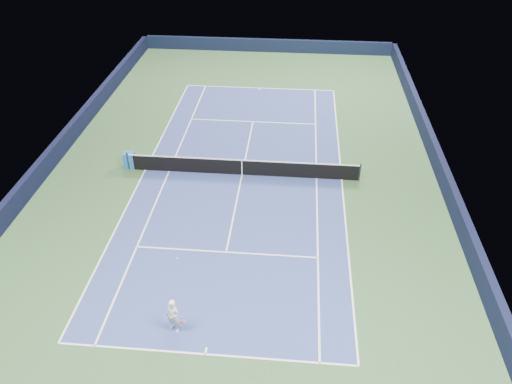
{
  "coord_description": "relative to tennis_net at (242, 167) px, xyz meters",
  "views": [
    {
      "loc": [
        2.84,
        -22.98,
        15.17
      ],
      "look_at": [
        1.05,
        -3.0,
        1.0
      ],
      "focal_mm": 35.0,
      "sensor_mm": 36.0,
      "label": 1
    }
  ],
  "objects": [
    {
      "name": "sideline_singles_right",
      "position": [
        4.12,
        0.0,
        -0.5
      ],
      "size": [
        0.08,
        23.77,
        0.0
      ],
      "primitive_type": "cube",
      "color": "white",
      "rests_on": "ground"
    },
    {
      "name": "wall_far",
      "position": [
        0.0,
        19.82,
        0.05
      ],
      "size": [
        22.0,
        0.35,
        1.1
      ],
      "primitive_type": "cube",
      "color": "black",
      "rests_on": "ground"
    },
    {
      "name": "center_service_line",
      "position": [
        0.0,
        0.0,
        -0.5
      ],
      "size": [
        0.08,
        12.8,
        0.0
      ],
      "primitive_type": "cube",
      "color": "white",
      "rests_on": "ground"
    },
    {
      "name": "court_surface",
      "position": [
        0.0,
        0.0,
        -0.5
      ],
      "size": [
        10.97,
        23.77,
        0.01
      ],
      "primitive_type": "cube",
      "color": "navy",
      "rests_on": "ground"
    },
    {
      "name": "baseline_far",
      "position": [
        0.0,
        11.88,
        -0.5
      ],
      "size": [
        10.97,
        0.08,
        0.0
      ],
      "primitive_type": "cube",
      "color": "white",
      "rests_on": "ground"
    },
    {
      "name": "sponsor_cube",
      "position": [
        -6.4,
        0.23,
        -0.04
      ],
      "size": [
        0.6,
        0.54,
        0.93
      ],
      "color": "#1D5FAF",
      "rests_on": "ground"
    },
    {
      "name": "center_mark_near",
      "position": [
        0.0,
        -11.73,
        -0.5
      ],
      "size": [
        0.08,
        0.3,
        0.0
      ],
      "primitive_type": "cube",
      "color": "white",
      "rests_on": "ground"
    },
    {
      "name": "tennis_net",
      "position": [
        0.0,
        0.0,
        0.0
      ],
      "size": [
        12.9,
        0.1,
        1.07
      ],
      "color": "black",
      "rests_on": "ground"
    },
    {
      "name": "service_line_far",
      "position": [
        0.0,
        6.4,
        -0.5
      ],
      "size": [
        8.23,
        0.08,
        0.0
      ],
      "primitive_type": "cube",
      "color": "white",
      "rests_on": "ground"
    },
    {
      "name": "ground",
      "position": [
        0.0,
        0.0,
        -0.5
      ],
      "size": [
        40.0,
        40.0,
        0.0
      ],
      "primitive_type": "plane",
      "color": "#2C4E2A",
      "rests_on": "ground"
    },
    {
      "name": "tennis_player",
      "position": [
        -1.33,
        -10.88,
        0.25
      ],
      "size": [
        0.77,
        1.31,
        2.78
      ],
      "color": "white",
      "rests_on": "ground"
    },
    {
      "name": "baseline_near",
      "position": [
        0.0,
        -11.88,
        -0.5
      ],
      "size": [
        10.97,
        0.08,
        0.0
      ],
      "primitive_type": "cube",
      "color": "white",
      "rests_on": "ground"
    },
    {
      "name": "sideline_singles_left",
      "position": [
        -4.12,
        0.0,
        -0.5
      ],
      "size": [
        0.08,
        23.77,
        0.0
      ],
      "primitive_type": "cube",
      "color": "white",
      "rests_on": "ground"
    },
    {
      "name": "center_mark_far",
      "position": [
        0.0,
        11.73,
        -0.5
      ],
      "size": [
        0.08,
        0.3,
        0.0
      ],
      "primitive_type": "cube",
      "color": "white",
      "rests_on": "ground"
    },
    {
      "name": "wall_right",
      "position": [
        10.82,
        0.0,
        0.05
      ],
      "size": [
        0.35,
        40.0,
        1.1
      ],
      "primitive_type": "cube",
      "color": "black",
      "rests_on": "ground"
    },
    {
      "name": "sideline_doubles_left",
      "position": [
        -5.49,
        0.0,
        -0.5
      ],
      "size": [
        0.08,
        23.77,
        0.0
      ],
      "primitive_type": "cube",
      "color": "white",
      "rests_on": "ground"
    },
    {
      "name": "sideline_doubles_right",
      "position": [
        5.49,
        0.0,
        -0.5
      ],
      "size": [
        0.08,
        23.77,
        0.0
      ],
      "primitive_type": "cube",
      "color": "white",
      "rests_on": "ground"
    },
    {
      "name": "service_line_near",
      "position": [
        0.0,
        -6.4,
        -0.5
      ],
      "size": [
        8.23,
        0.08,
        0.0
      ],
      "primitive_type": "cube",
      "color": "white",
      "rests_on": "ground"
    },
    {
      "name": "wall_left",
      "position": [
        -10.82,
        0.0,
        0.05
      ],
      "size": [
        0.35,
        40.0,
        1.1
      ],
      "primitive_type": "cube",
      "color": "black",
      "rests_on": "ground"
    }
  ]
}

